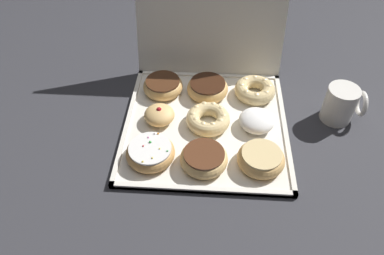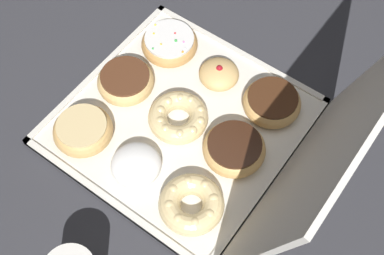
{
  "view_description": "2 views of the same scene",
  "coord_description": "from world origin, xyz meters",
  "px_view_note": "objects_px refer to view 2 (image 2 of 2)",
  "views": [
    {
      "loc": [
        0.01,
        -0.68,
        0.7
      ],
      "look_at": [
        -0.03,
        -0.04,
        0.03
      ],
      "focal_mm": 34.15,
      "sensor_mm": 36.0,
      "label": 1
    },
    {
      "loc": [
        0.42,
        0.33,
        0.88
      ],
      "look_at": [
        0.01,
        0.04,
        0.04
      ],
      "focal_mm": 49.25,
      "sensor_mm": 36.0,
      "label": 2
    }
  ],
  "objects_px": {
    "powdered_filled_donut_5": "(136,164)",
    "chocolate_frosted_donut_6": "(272,102)",
    "chocolate_frosted_donut_1": "(127,80)",
    "cruller_donut_4": "(180,118)",
    "chocolate_frosted_donut_7": "(233,150)",
    "donut_box": "(180,122)",
    "jelly_filled_donut_3": "(219,74)",
    "cruller_donut_8": "(191,204)",
    "glazed_ring_donut_2": "(83,130)",
    "sprinkle_donut_0": "(170,43)"
  },
  "relations": [
    {
      "from": "powdered_filled_donut_5",
      "to": "chocolate_frosted_donut_6",
      "type": "relative_size",
      "value": 0.81
    },
    {
      "from": "chocolate_frosted_donut_1",
      "to": "cruller_donut_4",
      "type": "distance_m",
      "value": 0.14
    },
    {
      "from": "chocolate_frosted_donut_7",
      "to": "donut_box",
      "type": "bearing_deg",
      "value": -91.88
    },
    {
      "from": "jelly_filled_donut_3",
      "to": "chocolate_frosted_donut_7",
      "type": "distance_m",
      "value": 0.17
    },
    {
      "from": "chocolate_frosted_donut_1",
      "to": "powdered_filled_donut_5",
      "type": "distance_m",
      "value": 0.19
    },
    {
      "from": "cruller_donut_8",
      "to": "cruller_donut_4",
      "type": "bearing_deg",
      "value": -136.92
    },
    {
      "from": "cruller_donut_8",
      "to": "chocolate_frosted_donut_6",
      "type": "bearing_deg",
      "value": 179.64
    },
    {
      "from": "chocolate_frosted_donut_1",
      "to": "glazed_ring_donut_2",
      "type": "bearing_deg",
      "value": 3.18
    },
    {
      "from": "cruller_donut_4",
      "to": "chocolate_frosted_donut_6",
      "type": "height_order",
      "value": "same"
    },
    {
      "from": "donut_box",
      "to": "powdered_filled_donut_5",
      "type": "xyz_separation_m",
      "value": [
        0.13,
        -0.0,
        0.03
      ]
    },
    {
      "from": "chocolate_frosted_donut_1",
      "to": "jelly_filled_donut_3",
      "type": "distance_m",
      "value": 0.19
    },
    {
      "from": "sprinkle_donut_0",
      "to": "chocolate_frosted_donut_1",
      "type": "xyz_separation_m",
      "value": [
        0.13,
        -0.01,
        0.0
      ]
    },
    {
      "from": "cruller_donut_4",
      "to": "chocolate_frosted_donut_7",
      "type": "relative_size",
      "value": 0.99
    },
    {
      "from": "donut_box",
      "to": "chocolate_frosted_donut_1",
      "type": "height_order",
      "value": "chocolate_frosted_donut_1"
    },
    {
      "from": "glazed_ring_donut_2",
      "to": "cruller_donut_4",
      "type": "height_order",
      "value": "glazed_ring_donut_2"
    },
    {
      "from": "chocolate_frosted_donut_7",
      "to": "cruller_donut_8",
      "type": "xyz_separation_m",
      "value": [
        0.13,
        0.0,
        -0.0
      ]
    },
    {
      "from": "powdered_filled_donut_5",
      "to": "jelly_filled_donut_3",
      "type": "bearing_deg",
      "value": 178.38
    },
    {
      "from": "jelly_filled_donut_3",
      "to": "cruller_donut_8",
      "type": "height_order",
      "value": "jelly_filled_donut_3"
    },
    {
      "from": "sprinkle_donut_0",
      "to": "cruller_donut_8",
      "type": "distance_m",
      "value": 0.36
    },
    {
      "from": "chocolate_frosted_donut_7",
      "to": "cruller_donut_8",
      "type": "distance_m",
      "value": 0.13
    },
    {
      "from": "glazed_ring_donut_2",
      "to": "cruller_donut_8",
      "type": "bearing_deg",
      "value": 89.99
    },
    {
      "from": "jelly_filled_donut_3",
      "to": "chocolate_frosted_donut_7",
      "type": "bearing_deg",
      "value": 43.03
    },
    {
      "from": "sprinkle_donut_0",
      "to": "chocolate_frosted_donut_1",
      "type": "distance_m",
      "value": 0.13
    },
    {
      "from": "glazed_ring_donut_2",
      "to": "jelly_filled_donut_3",
      "type": "relative_size",
      "value": 1.4
    },
    {
      "from": "donut_box",
      "to": "chocolate_frosted_donut_7",
      "type": "xyz_separation_m",
      "value": [
        0.0,
        0.12,
        0.03
      ]
    },
    {
      "from": "donut_box",
      "to": "chocolate_frosted_donut_7",
      "type": "relative_size",
      "value": 3.64
    },
    {
      "from": "chocolate_frosted_donut_1",
      "to": "chocolate_frosted_donut_7",
      "type": "height_order",
      "value": "same"
    },
    {
      "from": "chocolate_frosted_donut_1",
      "to": "glazed_ring_donut_2",
      "type": "relative_size",
      "value": 1.0
    },
    {
      "from": "chocolate_frosted_donut_1",
      "to": "cruller_donut_4",
      "type": "bearing_deg",
      "value": 86.56
    },
    {
      "from": "powdered_filled_donut_5",
      "to": "chocolate_frosted_donut_7",
      "type": "relative_size",
      "value": 0.79
    },
    {
      "from": "donut_box",
      "to": "glazed_ring_donut_2",
      "type": "distance_m",
      "value": 0.19
    },
    {
      "from": "cruller_donut_4",
      "to": "chocolate_frosted_donut_6",
      "type": "xyz_separation_m",
      "value": [
        -0.13,
        0.12,
        0.0
      ]
    },
    {
      "from": "sprinkle_donut_0",
      "to": "cruller_donut_8",
      "type": "height_order",
      "value": "same"
    },
    {
      "from": "glazed_ring_donut_2",
      "to": "powdered_filled_donut_5",
      "type": "height_order",
      "value": "powdered_filled_donut_5"
    },
    {
      "from": "chocolate_frosted_donut_1",
      "to": "chocolate_frosted_donut_7",
      "type": "distance_m",
      "value": 0.26
    },
    {
      "from": "jelly_filled_donut_3",
      "to": "powdered_filled_donut_5",
      "type": "distance_m",
      "value": 0.26
    },
    {
      "from": "donut_box",
      "to": "powdered_filled_donut_5",
      "type": "relative_size",
      "value": 4.63
    },
    {
      "from": "chocolate_frosted_donut_1",
      "to": "glazed_ring_donut_2",
      "type": "height_order",
      "value": "same"
    },
    {
      "from": "sprinkle_donut_0",
      "to": "glazed_ring_donut_2",
      "type": "bearing_deg",
      "value": -0.83
    },
    {
      "from": "chocolate_frosted_donut_1",
      "to": "donut_box",
      "type": "bearing_deg",
      "value": 88.79
    },
    {
      "from": "sprinkle_donut_0",
      "to": "glazed_ring_donut_2",
      "type": "height_order",
      "value": "sprinkle_donut_0"
    },
    {
      "from": "sprinkle_donut_0",
      "to": "cruller_donut_4",
      "type": "height_order",
      "value": "sprinkle_donut_0"
    },
    {
      "from": "chocolate_frosted_donut_7",
      "to": "cruller_donut_4",
      "type": "bearing_deg",
      "value": -89.31
    },
    {
      "from": "cruller_donut_4",
      "to": "powdered_filled_donut_5",
      "type": "relative_size",
      "value": 1.26
    },
    {
      "from": "donut_box",
      "to": "powdered_filled_donut_5",
      "type": "distance_m",
      "value": 0.13
    },
    {
      "from": "chocolate_frosted_donut_7",
      "to": "sprinkle_donut_0",
      "type": "bearing_deg",
      "value": -118.21
    },
    {
      "from": "sprinkle_donut_0",
      "to": "glazed_ring_donut_2",
      "type": "xyz_separation_m",
      "value": [
        0.26,
        -0.0,
        0.0
      ]
    },
    {
      "from": "donut_box",
      "to": "jelly_filled_donut_3",
      "type": "height_order",
      "value": "jelly_filled_donut_3"
    },
    {
      "from": "chocolate_frosted_donut_7",
      "to": "cruller_donut_8",
      "type": "bearing_deg",
      "value": 0.29
    },
    {
      "from": "chocolate_frosted_donut_1",
      "to": "chocolate_frosted_donut_7",
      "type": "bearing_deg",
      "value": 88.47
    }
  ]
}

